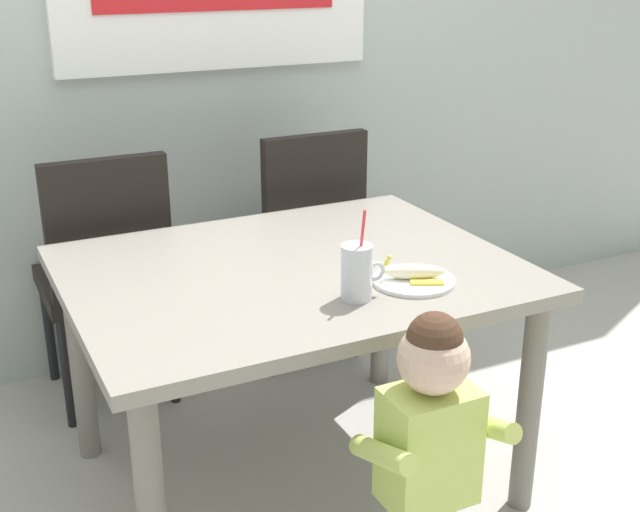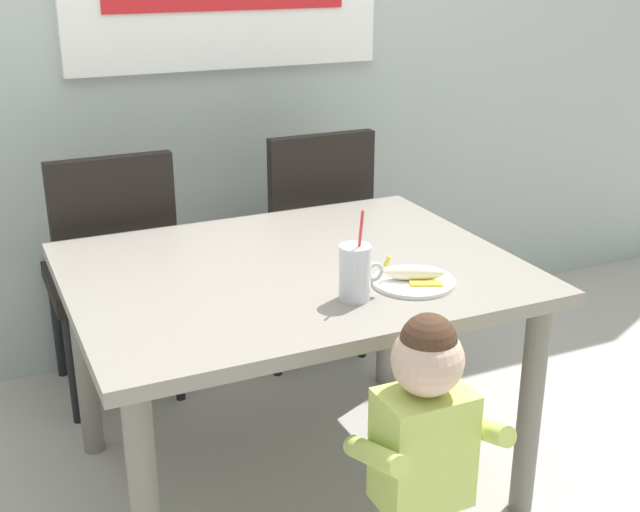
# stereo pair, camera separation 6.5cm
# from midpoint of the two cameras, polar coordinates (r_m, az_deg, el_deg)

# --- Properties ---
(ground_plane) EXTENTS (24.00, 24.00, 0.00)m
(ground_plane) POSITION_cam_midpoint_polar(r_m,az_deg,el_deg) (2.74, -1.02, -15.14)
(ground_plane) COLOR #B7B2A8
(dining_table) EXTENTS (1.29, 1.02, 0.73)m
(dining_table) POSITION_cam_midpoint_polar(r_m,az_deg,el_deg) (2.42, -1.11, -2.81)
(dining_table) COLOR gray
(dining_table) RESTS_ON ground
(dining_chair_left) EXTENTS (0.44, 0.45, 0.96)m
(dining_chair_left) POSITION_cam_midpoint_polar(r_m,az_deg,el_deg) (3.01, -13.68, -0.56)
(dining_chair_left) COLOR black
(dining_chair_left) RESTS_ON ground
(dining_chair_right) EXTENTS (0.44, 0.45, 0.96)m
(dining_chair_right) POSITION_cam_midpoint_polar(r_m,az_deg,el_deg) (3.25, -0.16, 1.65)
(dining_chair_right) COLOR black
(dining_chair_right) RESTS_ON ground
(toddler_standing) EXTENTS (0.33, 0.24, 0.84)m
(toddler_standing) POSITION_cam_midpoint_polar(r_m,az_deg,el_deg) (1.99, 8.21, -12.27)
(toddler_standing) COLOR #3F4760
(toddler_standing) RESTS_ON ground
(milk_cup) EXTENTS (0.13, 0.08, 0.25)m
(milk_cup) POSITION_cam_midpoint_polar(r_m,az_deg,el_deg) (2.14, 3.34, -1.37)
(milk_cup) COLOR silver
(milk_cup) RESTS_ON dining_table
(snack_plate) EXTENTS (0.23, 0.23, 0.01)m
(snack_plate) POSITION_cam_midpoint_polar(r_m,az_deg,el_deg) (2.28, 7.34, -1.80)
(snack_plate) COLOR white
(snack_plate) RESTS_ON dining_table
(peeled_banana) EXTENTS (0.17, 0.14, 0.07)m
(peeled_banana) POSITION_cam_midpoint_polar(r_m,az_deg,el_deg) (2.27, 7.46, -1.21)
(peeled_banana) COLOR #F4EAC6
(peeled_banana) RESTS_ON snack_plate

